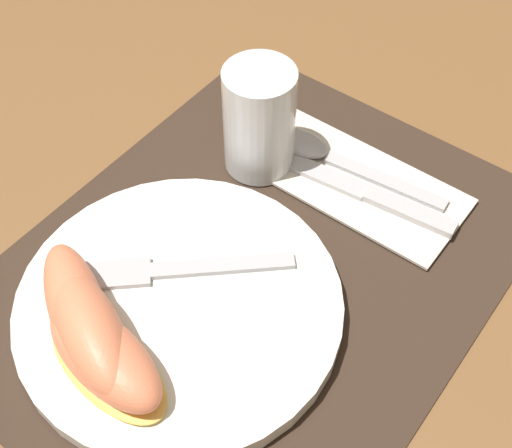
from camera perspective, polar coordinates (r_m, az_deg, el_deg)
name	(u,v)px	position (r m, az deg, el deg)	size (l,w,h in m)	color
ground_plane	(254,268)	(0.60, -0.15, -3.51)	(3.00, 3.00, 0.00)	brown
placemat	(254,266)	(0.60, -0.15, -3.40)	(0.46, 0.36, 0.00)	#38281E
plate	(180,306)	(0.57, -6.13, -6.54)	(0.26, 0.26, 0.02)	white
juice_glass	(259,125)	(0.64, 0.27, 7.92)	(0.06, 0.06, 0.10)	silver
napkin	(349,179)	(0.66, 7.47, 3.58)	(0.09, 0.21, 0.00)	silver
knife	(350,186)	(0.65, 7.56, 3.01)	(0.04, 0.21, 0.01)	#BCBCC1
spoon	(321,152)	(0.67, 5.22, 5.73)	(0.04, 0.18, 0.01)	#BCBCC1
fork	(160,271)	(0.58, -7.67, -3.73)	(0.14, 0.15, 0.00)	#BCBCC1
citrus_wedge_0	(78,312)	(0.55, -14.02, -6.82)	(0.10, 0.14, 0.04)	#F7C656
citrus_wedge_1	(92,334)	(0.53, -13.00, -8.59)	(0.09, 0.13, 0.05)	#F7C656
citrus_wedge_2	(105,357)	(0.53, -11.98, -10.38)	(0.07, 0.12, 0.04)	#F7C656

